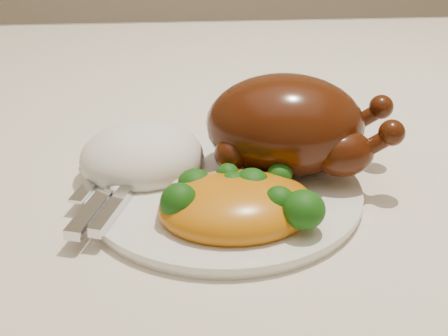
{
  "coord_description": "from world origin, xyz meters",
  "views": [
    {
      "loc": [
        -0.18,
        -0.64,
        1.06
      ],
      "look_at": [
        -0.15,
        -0.14,
        0.8
      ],
      "focal_mm": 50.0,
      "sensor_mm": 36.0,
      "label": 1
    }
  ],
  "objects": [
    {
      "name": "mac_and_cheese",
      "position": [
        -0.13,
        -0.19,
        0.79
      ],
      "size": [
        0.14,
        0.11,
        0.05
      ],
      "rotation": [
        0.0,
        0.0,
        0.06
      ],
      "color": "orange",
      "rests_on": "dinner_plate"
    },
    {
      "name": "dining_table",
      "position": [
        0.0,
        0.0,
        0.67
      ],
      "size": [
        1.6,
        0.9,
        0.76
      ],
      "color": "brown",
      "rests_on": "floor"
    },
    {
      "name": "dinner_plate",
      "position": [
        -0.15,
        -0.14,
        0.77
      ],
      "size": [
        0.27,
        0.27,
        0.01
      ],
      "primitive_type": "cylinder",
      "rotation": [
        0.0,
        0.0,
        -0.09
      ],
      "color": "white",
      "rests_on": "tablecloth"
    },
    {
      "name": "rice_mound",
      "position": [
        -0.22,
        -0.1,
        0.79
      ],
      "size": [
        0.14,
        0.13,
        0.06
      ],
      "rotation": [
        0.0,
        0.0,
        0.16
      ],
      "color": "white",
      "rests_on": "dinner_plate"
    },
    {
      "name": "tablecloth",
      "position": [
        0.0,
        0.0,
        0.74
      ],
      "size": [
        1.73,
        1.03,
        0.18
      ],
      "color": "beige",
      "rests_on": "dining_table"
    },
    {
      "name": "roast_chicken",
      "position": [
        -0.08,
        -0.11,
        0.82
      ],
      "size": [
        0.19,
        0.13,
        0.1
      ],
      "rotation": [
        0.0,
        0.0,
        -0.14
      ],
      "color": "#451707",
      "rests_on": "dinner_plate"
    },
    {
      "name": "cutlery",
      "position": [
        -0.26,
        -0.16,
        0.78
      ],
      "size": [
        0.06,
        0.17,
        0.01
      ],
      "rotation": [
        0.0,
        0.0,
        -0.3
      ],
      "color": "silver",
      "rests_on": "dinner_plate"
    }
  ]
}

